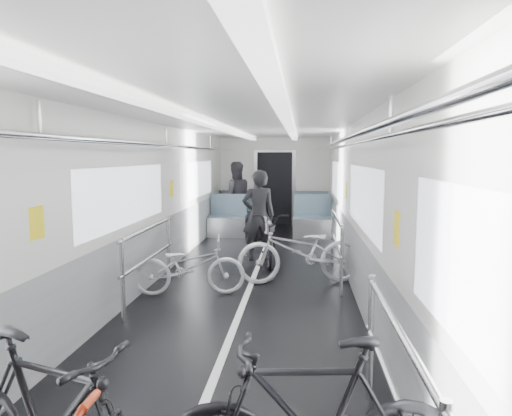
% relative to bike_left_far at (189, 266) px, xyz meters
% --- Properties ---
extents(car_shell, '(3.02, 14.01, 2.41)m').
position_rel_bike_left_far_xyz_m(car_shell, '(0.79, 1.35, 0.72)').
color(car_shell, black).
rests_on(car_shell, ground).
extents(bike_left_far, '(1.60, 0.79, 0.80)m').
position_rel_bike_left_far_xyz_m(bike_left_far, '(0.00, 0.00, 0.00)').
color(bike_left_far, '#B7B8BC').
rests_on(bike_left_far, floor).
extents(bike_right_mid, '(1.99, 1.03, 0.99)m').
position_rel_bike_left_far_xyz_m(bike_right_mid, '(1.52, 0.71, 0.09)').
color(bike_right_mid, '#B7B6BB').
rests_on(bike_right_mid, floor).
extents(bike_aisle, '(0.79, 1.81, 0.92)m').
position_rel_bike_left_far_xyz_m(bike_aisle, '(0.96, 2.08, 0.06)').
color(bike_aisle, black).
rests_on(bike_aisle, floor).
extents(person_standing, '(0.68, 0.53, 1.66)m').
position_rel_bike_left_far_xyz_m(person_standing, '(0.76, 2.18, 0.43)').
color(person_standing, black).
rests_on(person_standing, floor).
extents(person_seated, '(1.01, 0.88, 1.76)m').
position_rel_bike_left_far_xyz_m(person_seated, '(-0.15, 5.46, 0.48)').
color(person_seated, '#2E2A32').
rests_on(person_seated, floor).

